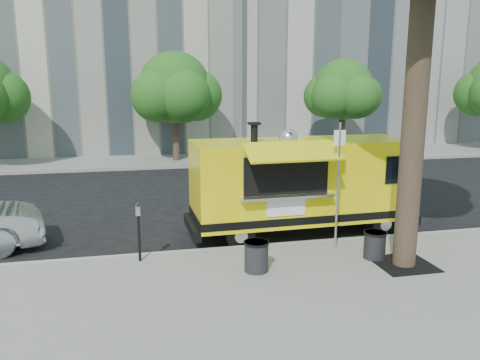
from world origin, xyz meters
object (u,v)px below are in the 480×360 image
Objects in this scene: parking_meter at (139,225)px; food_truck at (301,183)px; far_tree_c at (343,90)px; far_tree_b at (175,88)px; trash_bin_right at (375,244)px; sign_post at (338,179)px; trash_bin_left at (256,255)px.

food_truck is (4.29, 1.52, 0.44)m from parking_meter.
parking_meter is at bearing -128.66° from far_tree_c.
far_tree_b is 15.72m from trash_bin_right.
sign_post is 2.25× the size of parking_meter.
food_truck is at bearing -118.75° from far_tree_c.
far_tree_c is at bearing 65.19° from sign_post.
trash_bin_left is (-8.63, -14.87, -3.22)m from far_tree_c.
parking_meter is at bearing -98.10° from far_tree_b.
sign_post is 2.72m from trash_bin_left.
sign_post reaches higher than parking_meter.
food_truck is at bearing 19.52° from parking_meter.
trash_bin_left is at bearing -88.59° from far_tree_b.
far_tree_b is at bearing 98.63° from food_truck.
trash_bin_right is at bearing -52.34° from sign_post.
parking_meter is at bearing 177.48° from sign_post.
parking_meter is at bearing -162.20° from food_truck.
far_tree_c is at bearing 51.34° from parking_meter.
far_tree_c reaches higher than sign_post.
trash_bin_right is at bearing 2.97° from trash_bin_left.
far_tree_c is 17.82m from parking_meter.
far_tree_c is 3.90× the size of parking_meter.
far_tree_b is 1.06× the size of far_tree_c.
parking_meter is 4.57m from food_truck.
trash_bin_right is (-5.85, -14.73, -3.24)m from far_tree_c.
sign_post is (-6.45, -13.95, -1.87)m from far_tree_c.
parking_meter is (-11.00, -13.75, -2.74)m from far_tree_c.
parking_meter is 5.27m from trash_bin_right.
food_truck is (-6.71, -12.23, -2.30)m from far_tree_c.
trash_bin_left is (0.37, -15.17, -3.34)m from far_tree_b.
parking_meter is 2.67m from trash_bin_left.
sign_post is at bearing -83.12° from food_truck.
far_tree_c is 16.17m from trash_bin_right.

